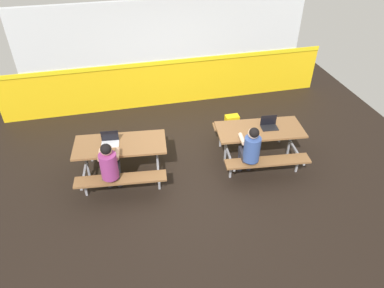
# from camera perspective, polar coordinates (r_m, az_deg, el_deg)

# --- Properties ---
(ground_plane) EXTENTS (10.00, 10.00, 0.02)m
(ground_plane) POSITION_cam_1_polar(r_m,az_deg,el_deg) (7.20, 0.05, -3.73)
(ground_plane) COLOR black
(accent_backdrop) EXTENTS (8.00, 0.14, 2.60)m
(accent_backdrop) POSITION_cam_1_polar(r_m,az_deg,el_deg) (8.80, -4.05, 13.69)
(accent_backdrop) COLOR yellow
(accent_backdrop) RESTS_ON ground
(picnic_table_left) EXTENTS (1.76, 1.71, 0.74)m
(picnic_table_left) POSITION_cam_1_polar(r_m,az_deg,el_deg) (6.80, -11.32, -1.09)
(picnic_table_left) COLOR brown
(picnic_table_left) RESTS_ON ground
(picnic_table_right) EXTENTS (1.76, 1.71, 0.74)m
(picnic_table_right) POSITION_cam_1_polar(r_m,az_deg,el_deg) (7.19, 10.69, 1.31)
(picnic_table_right) COLOR brown
(picnic_table_right) RESTS_ON ground
(student_nearer) EXTENTS (0.39, 0.54, 1.21)m
(student_nearer) POSITION_cam_1_polar(r_m,az_deg,el_deg) (6.30, -13.08, -3.28)
(student_nearer) COLOR #2D2D38
(student_nearer) RESTS_ON ground
(student_further) EXTENTS (0.39, 0.54, 1.21)m
(student_further) POSITION_cam_1_polar(r_m,az_deg,el_deg) (6.59, 9.36, -0.69)
(student_further) COLOR #2D2D38
(student_further) RESTS_ON ground
(laptop_silver) EXTENTS (0.34, 0.25, 0.22)m
(laptop_silver) POSITION_cam_1_polar(r_m,az_deg,el_deg) (6.72, -12.99, 0.45)
(laptop_silver) COLOR silver
(laptop_silver) RESTS_ON picnic_table_left
(laptop_dark) EXTENTS (0.34, 0.25, 0.22)m
(laptop_dark) POSITION_cam_1_polar(r_m,az_deg,el_deg) (7.16, 12.24, 2.99)
(laptop_dark) COLOR black
(laptop_dark) RESTS_ON picnic_table_right
(backpack_dark) EXTENTS (0.30, 0.22, 0.44)m
(backpack_dark) POSITION_cam_1_polar(r_m,az_deg,el_deg) (8.11, 6.35, 3.19)
(backpack_dark) COLOR yellow
(backpack_dark) RESTS_ON ground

